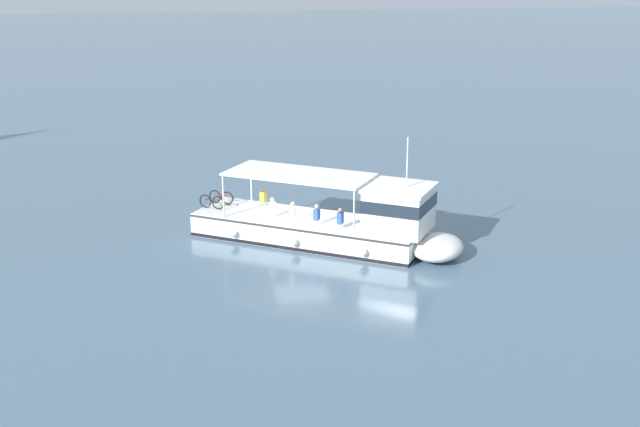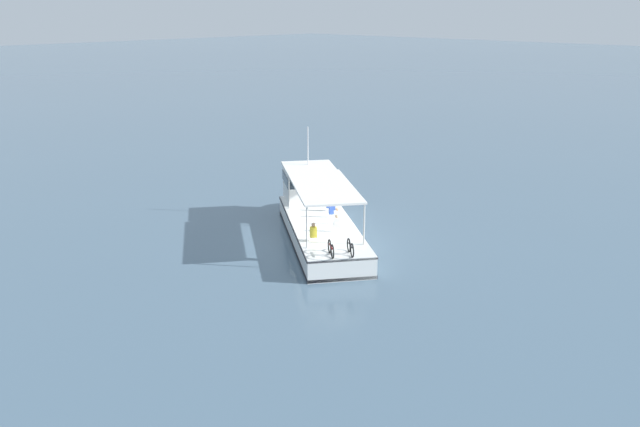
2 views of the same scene
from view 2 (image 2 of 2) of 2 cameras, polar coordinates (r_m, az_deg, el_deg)
The scene contains 2 objects.
ground_plane at distance 35.27m, azimuth 0.84°, elevation -2.50°, with size 400.00×400.00×0.00m, color slate.
ferry_main at distance 36.54m, azimuth -0.26°, elevation -0.11°, with size 9.98×12.09×5.32m.
Camera 2 is at (24.19, 22.74, 11.90)m, focal length 37.63 mm.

